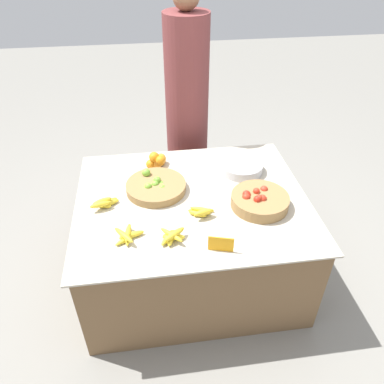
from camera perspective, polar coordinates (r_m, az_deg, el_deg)
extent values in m
plane|color=gray|center=(2.80, 0.00, -11.80)|extent=(12.00, 12.00, 0.00)
cube|color=brown|center=(2.56, 0.00, -6.97)|extent=(1.38, 1.15, 0.65)
cube|color=#BCB29E|center=(2.35, 0.00, -1.09)|extent=(1.44, 1.19, 0.01)
cylinder|color=olive|center=(2.41, -5.50, 0.78)|extent=(0.38, 0.38, 0.05)
sphere|color=#7AB238|center=(2.47, -7.00, 2.97)|extent=(0.06, 0.06, 0.06)
sphere|color=#89BC42|center=(2.38, -3.22, 0.51)|extent=(0.04, 0.04, 0.04)
sphere|color=#7AB238|center=(2.39, -5.64, 1.19)|extent=(0.05, 0.05, 0.05)
sphere|color=#7AB238|center=(2.37, -4.58, 0.62)|extent=(0.05, 0.05, 0.05)
sphere|color=#7AB238|center=(2.41, -4.81, 1.18)|extent=(0.05, 0.05, 0.05)
sphere|color=#89BC42|center=(2.41, -5.55, 0.99)|extent=(0.04, 0.04, 0.04)
sphere|color=#7AB238|center=(2.37, -6.70, 0.84)|extent=(0.05, 0.05, 0.05)
sphere|color=#6BA333|center=(2.41, -5.34, 1.79)|extent=(0.05, 0.05, 0.05)
cylinder|color=olive|center=(2.30, 10.29, -1.32)|extent=(0.35, 0.35, 0.07)
sphere|color=red|center=(2.25, 10.21, -0.87)|extent=(0.04, 0.04, 0.04)
sphere|color=red|center=(2.30, 9.79, 0.14)|extent=(0.04, 0.04, 0.04)
sphere|color=red|center=(2.28, 10.88, -1.21)|extent=(0.05, 0.05, 0.05)
sphere|color=red|center=(2.25, 8.85, -2.44)|extent=(0.04, 0.04, 0.04)
sphere|color=red|center=(2.26, 10.67, -0.99)|extent=(0.05, 0.05, 0.05)
sphere|color=red|center=(2.28, 8.31, -0.36)|extent=(0.05, 0.05, 0.05)
sphere|color=red|center=(2.30, 11.10, -1.10)|extent=(0.04, 0.04, 0.04)
sphere|color=red|center=(2.24, 9.90, -1.11)|extent=(0.04, 0.04, 0.04)
sphere|color=red|center=(2.31, 8.98, -0.86)|extent=(0.05, 0.05, 0.05)
sphere|color=red|center=(2.34, 10.91, 0.38)|extent=(0.05, 0.05, 0.05)
sphere|color=red|center=(2.26, 8.27, -0.81)|extent=(0.05, 0.05, 0.05)
sphere|color=orange|center=(2.62, -6.31, 4.24)|extent=(0.07, 0.07, 0.07)
sphere|color=orange|center=(2.62, -5.30, 4.35)|extent=(0.07, 0.07, 0.07)
sphere|color=orange|center=(2.64, -4.92, 4.79)|extent=(0.08, 0.08, 0.08)
sphere|color=orange|center=(2.66, -4.79, 5.06)|extent=(0.08, 0.08, 0.08)
sphere|color=orange|center=(2.66, -5.70, 4.96)|extent=(0.07, 0.07, 0.07)
sphere|color=orange|center=(2.57, -4.84, 4.82)|extent=(0.07, 0.07, 0.07)
sphere|color=orange|center=(2.60, -5.80, 5.32)|extent=(0.07, 0.07, 0.07)
cylinder|color=#B7B7BF|center=(2.60, 7.56, 3.78)|extent=(0.29, 0.29, 0.06)
cube|color=orange|center=(1.98, 4.42, -7.93)|extent=(0.13, 0.04, 0.09)
ellipsoid|color=yellow|center=(2.33, -12.52, -1.76)|extent=(0.13, 0.08, 0.03)
ellipsoid|color=yellow|center=(2.34, -12.94, -1.54)|extent=(0.12, 0.05, 0.03)
ellipsoid|color=yellow|center=(2.33, -13.42, -1.88)|extent=(0.12, 0.08, 0.04)
ellipsoid|color=yellow|center=(2.34, -12.68, -1.56)|extent=(0.13, 0.10, 0.03)
ellipsoid|color=yellow|center=(2.29, -13.80, -1.86)|extent=(0.13, 0.07, 0.03)
ellipsoid|color=yellow|center=(2.31, -13.54, -1.39)|extent=(0.12, 0.08, 0.03)
ellipsoid|color=yellow|center=(2.20, 0.87, -3.34)|extent=(0.11, 0.08, 0.03)
ellipsoid|color=yellow|center=(2.23, 1.38, -2.82)|extent=(0.16, 0.05, 0.03)
ellipsoid|color=yellow|center=(2.22, 1.18, -3.02)|extent=(0.14, 0.08, 0.03)
ellipsoid|color=yellow|center=(2.21, 1.62, -3.20)|extent=(0.11, 0.06, 0.03)
ellipsoid|color=yellow|center=(2.17, 1.77, -3.10)|extent=(0.12, 0.06, 0.04)
ellipsoid|color=yellow|center=(2.20, 1.53, -2.69)|extent=(0.14, 0.08, 0.03)
ellipsoid|color=yellow|center=(2.09, -9.17, -6.49)|extent=(0.14, 0.07, 0.03)
ellipsoid|color=yellow|center=(2.08, -9.96, -7.09)|extent=(0.13, 0.10, 0.03)
ellipsoid|color=yellow|center=(2.09, -9.67, -6.57)|extent=(0.04, 0.16, 0.03)
ellipsoid|color=yellow|center=(2.07, -10.37, -6.46)|extent=(0.12, 0.14, 0.03)
ellipsoid|color=yellow|center=(2.08, -9.74, -6.07)|extent=(0.05, 0.14, 0.03)
ellipsoid|color=yellow|center=(2.06, -2.80, -6.86)|extent=(0.13, 0.05, 0.03)
ellipsoid|color=yellow|center=(2.05, -3.27, -6.98)|extent=(0.06, 0.13, 0.04)
ellipsoid|color=yellow|center=(2.06, -3.58, -6.93)|extent=(0.11, 0.13, 0.03)
ellipsoid|color=yellow|center=(2.06, -2.93, -6.88)|extent=(0.12, 0.07, 0.03)
ellipsoid|color=yellow|center=(2.03, -2.67, -6.42)|extent=(0.13, 0.11, 0.04)
ellipsoid|color=yellow|center=(2.04, -3.16, -6.54)|extent=(0.13, 0.14, 0.03)
cylinder|color=brown|center=(3.08, -0.76, 11.44)|extent=(0.34, 0.34, 1.56)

